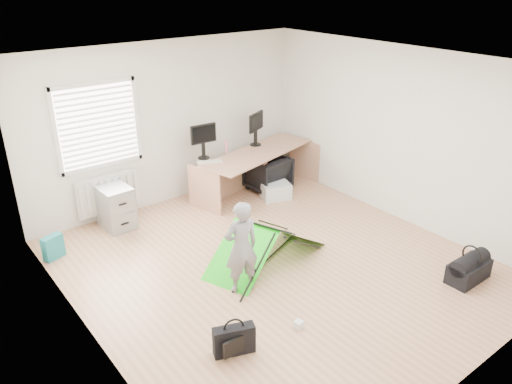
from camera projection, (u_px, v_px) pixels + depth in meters
ground at (274, 265)px, 6.83m from camera, size 5.50×5.50×0.00m
back_wall at (168, 124)px, 8.24m from camera, size 5.00×0.02×2.70m
window at (98, 126)px, 7.46m from camera, size 1.20×0.06×1.20m
radiator at (108, 193)px, 7.88m from camera, size 1.00×0.12×0.60m
desk at (258, 173)px, 8.83m from camera, size 2.40×1.25×0.78m
filing_cabinet at (115, 207)px, 7.70m from camera, size 0.46×0.59×0.67m
monitor_left at (203, 146)px, 8.29m from camera, size 0.46×0.13×0.44m
monitor_right at (256, 133)px, 8.91m from camera, size 0.46×0.28×0.44m
keyboard at (210, 162)px, 8.20m from camera, size 0.43×0.29×0.02m
thermos at (226, 146)px, 8.62m from camera, size 0.08×0.08×0.23m
office_chair at (267, 173)px, 8.99m from camera, size 0.71×0.73×0.64m
person at (241, 247)px, 6.06m from camera, size 0.49×0.36×1.22m
kite at (267, 244)px, 6.80m from camera, size 1.90×1.34×0.54m
storage_crate at (276, 191)px, 8.73m from camera, size 0.57×0.48×0.27m
tote_bag at (53, 247)px, 6.92m from camera, size 0.32×0.22×0.34m
laptop_bag at (234, 340)px, 5.21m from camera, size 0.46×0.28×0.33m
white_box at (299, 325)px, 5.61m from camera, size 0.10×0.10×0.09m
duffel_bag at (468, 271)px, 6.44m from camera, size 0.61×0.31×0.27m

